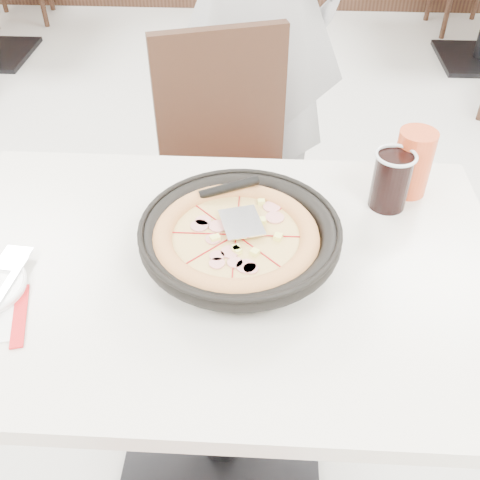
{
  "coord_description": "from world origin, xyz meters",
  "views": [
    {
      "loc": [
        0.24,
        -1.12,
        1.55
      ],
      "look_at": [
        0.19,
        -0.26,
        0.8
      ],
      "focal_mm": 42.0,
      "sensor_mm": 36.0,
      "label": 1
    }
  ],
  "objects_px": {
    "chair_far": "(236,198)",
    "pizza_pan": "(240,243)",
    "pizza": "(236,243)",
    "main_table": "(220,371)",
    "red_cup": "(413,163)",
    "cola_glass": "(391,182)"
  },
  "relations": [
    {
      "from": "main_table",
      "to": "pizza_pan",
      "type": "xyz_separation_m",
      "value": [
        0.05,
        0.02,
        0.42
      ]
    },
    {
      "from": "main_table",
      "to": "chair_far",
      "type": "relative_size",
      "value": 1.26
    },
    {
      "from": "main_table",
      "to": "chair_far",
      "type": "height_order",
      "value": "chair_far"
    },
    {
      "from": "pizza_pan",
      "to": "pizza",
      "type": "xyz_separation_m",
      "value": [
        -0.01,
        -0.02,
        0.02
      ]
    },
    {
      "from": "main_table",
      "to": "red_cup",
      "type": "xyz_separation_m",
      "value": [
        0.44,
        0.28,
        0.45
      ]
    },
    {
      "from": "chair_far",
      "to": "cola_glass",
      "type": "xyz_separation_m",
      "value": [
        0.38,
        -0.37,
        0.34
      ]
    },
    {
      "from": "main_table",
      "to": "pizza",
      "type": "bearing_deg",
      "value": -5.43
    },
    {
      "from": "pizza_pan",
      "to": "red_cup",
      "type": "height_order",
      "value": "red_cup"
    },
    {
      "from": "chair_far",
      "to": "pizza_pan",
      "type": "xyz_separation_m",
      "value": [
        0.04,
        -0.57,
        0.32
      ]
    },
    {
      "from": "chair_far",
      "to": "red_cup",
      "type": "height_order",
      "value": "chair_far"
    },
    {
      "from": "pizza",
      "to": "main_table",
      "type": "bearing_deg",
      "value": 174.57
    },
    {
      "from": "pizza_pan",
      "to": "pizza",
      "type": "distance_m",
      "value": 0.03
    },
    {
      "from": "pizza",
      "to": "chair_far",
      "type": "bearing_deg",
      "value": 93.67
    },
    {
      "from": "pizza_pan",
      "to": "pizza",
      "type": "height_order",
      "value": "pizza"
    },
    {
      "from": "chair_far",
      "to": "pizza_pan",
      "type": "height_order",
      "value": "chair_far"
    },
    {
      "from": "chair_far",
      "to": "red_cup",
      "type": "bearing_deg",
      "value": 126.44
    },
    {
      "from": "main_table",
      "to": "red_cup",
      "type": "height_order",
      "value": "red_cup"
    },
    {
      "from": "red_cup",
      "to": "pizza",
      "type": "bearing_deg",
      "value": -144.5
    },
    {
      "from": "main_table",
      "to": "chair_far",
      "type": "bearing_deg",
      "value": 89.57
    },
    {
      "from": "chair_far",
      "to": "red_cup",
      "type": "distance_m",
      "value": 0.64
    },
    {
      "from": "pizza_pan",
      "to": "cola_glass",
      "type": "height_order",
      "value": "cola_glass"
    },
    {
      "from": "main_table",
      "to": "cola_glass",
      "type": "height_order",
      "value": "cola_glass"
    }
  ]
}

